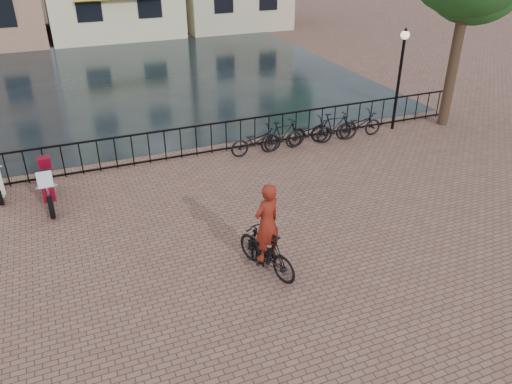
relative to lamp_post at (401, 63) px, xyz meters
name	(u,v)px	position (x,y,z in m)	size (l,w,h in m)	color
ground	(315,317)	(-7.20, -7.60, -2.38)	(100.00, 100.00, 0.00)	brown
canal_water	(142,80)	(-7.20, 9.70, -2.38)	(20.00, 20.00, 0.00)	black
railing	(196,141)	(-7.20, 0.40, -1.87)	(20.00, 0.05, 1.02)	black
lamp_post	(401,63)	(0.00, 0.00, 0.00)	(0.30, 0.30, 3.45)	black
cyclist	(267,235)	(-7.50, -5.93, -1.45)	(1.08, 1.86, 2.45)	black
dog	(260,251)	(-7.50, -5.56, -2.10)	(0.49, 0.87, 0.56)	black
motorcycle	(47,181)	(-11.65, -1.14, -1.70)	(0.46, 1.89, 1.35)	maroon
parked_bike_0	(256,141)	(-5.40, -0.20, -1.93)	(0.60, 1.72, 0.90)	black
parked_bike_1	(283,135)	(-4.45, -0.20, -1.88)	(0.47, 1.66, 1.00)	black
parked_bike_2	(309,133)	(-3.50, -0.20, -1.93)	(0.60, 1.72, 0.90)	black
parked_bike_3	(334,127)	(-2.55, -0.20, -1.88)	(0.47, 1.66, 1.00)	black
parked_bike_4	(358,125)	(-1.60, -0.20, -1.93)	(0.60, 1.72, 0.90)	black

